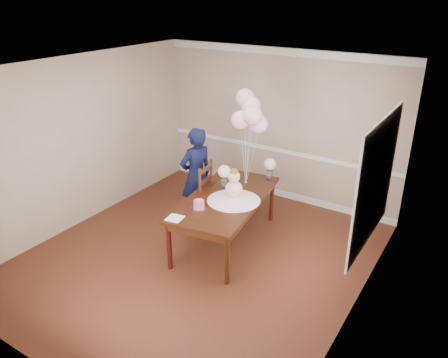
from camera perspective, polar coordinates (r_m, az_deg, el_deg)
floor at (r=6.48m, az=-3.54°, el=-10.13°), size 4.50×5.00×0.00m
ceiling at (r=5.46m, az=-4.27°, el=14.12°), size 4.50×5.00×0.02m
wall_back at (r=7.87m, az=7.00°, el=6.90°), size 4.50×0.02×2.70m
wall_front at (r=4.33m, az=-24.06°, el=-10.02°), size 4.50×0.02×2.70m
wall_left at (r=7.32m, az=-18.29°, el=4.57°), size 0.02×5.00×2.70m
wall_right at (r=4.96m, az=17.68°, el=-4.53°), size 0.02×5.00×2.70m
chair_rail_trim at (r=8.00m, az=6.81°, el=3.80°), size 4.50×0.02×0.07m
crown_molding at (r=7.59m, az=7.46°, el=16.17°), size 4.50×0.02×0.12m
baseboard_trim at (r=8.32m, az=6.53°, el=-1.64°), size 4.50×0.02×0.12m
window_frame at (r=5.33m, az=19.21°, el=-0.37°), size 0.02×1.66×1.56m
window_blinds at (r=5.33m, az=19.03°, el=-0.33°), size 0.01×1.50×1.40m
dining_table_top at (r=6.46m, az=0.19°, el=-2.58°), size 1.33×2.18×0.05m
table_apron at (r=6.49m, az=0.19°, el=-3.18°), size 1.21×2.07×0.10m
table_leg_fl at (r=6.09m, az=-7.18°, el=-8.69°), size 0.08×0.08×0.72m
table_leg_fr at (r=5.76m, az=0.37°, el=-10.61°), size 0.08×0.08×0.72m
table_leg_bl at (r=7.56m, az=0.04°, el=-1.70°), size 0.08×0.08×0.72m
table_leg_br at (r=7.29m, az=6.26°, el=-2.86°), size 0.08×0.08×0.72m
baby_skirt at (r=6.33m, az=1.28°, el=-2.39°), size 0.89×0.89×0.10m
baby_torso at (r=6.27m, az=1.29°, el=-1.30°), size 0.25×0.25×0.25m
baby_head at (r=6.19m, az=1.31°, el=0.34°), size 0.17×0.17×0.17m
baby_hair at (r=6.17m, az=1.31°, el=0.86°), size 0.12×0.12×0.12m
cake_platter at (r=6.15m, az=-3.29°, el=-3.73°), size 0.26×0.26×0.01m
birthday_cake at (r=6.13m, az=-3.30°, el=-3.27°), size 0.18×0.18×0.10m
cake_flower_a at (r=6.10m, az=-3.31°, el=-2.71°), size 0.03×0.03×0.03m
cake_flower_b at (r=6.10m, az=-2.97°, el=-2.69°), size 0.03×0.03×0.03m
rose_vase_near at (r=6.72m, az=0.03°, el=-0.45°), size 0.12×0.12×0.16m
roses_near at (r=6.65m, az=0.03°, el=1.00°), size 0.19×0.19×0.19m
rose_vase_far at (r=7.03m, az=5.94°, el=0.54°), size 0.12×0.12×0.16m
roses_far at (r=6.96m, az=6.00°, el=1.94°), size 0.19×0.19×0.19m
napkin at (r=5.90m, az=-6.42°, el=-5.11°), size 0.23×0.23×0.01m
balloon_weight at (r=6.88m, az=2.84°, el=-0.55°), size 0.05×0.05×0.02m
balloon_a at (r=6.56m, az=2.18°, el=7.70°), size 0.29×0.29×0.29m
balloon_b at (r=6.42m, az=3.74°, el=8.25°), size 0.29×0.29×0.29m
balloon_c at (r=6.56m, az=3.56°, el=9.52°), size 0.29×0.29×0.29m
balloon_d at (r=6.59m, az=2.79°, el=10.52°), size 0.29×0.29×0.29m
balloon_e at (r=6.57m, az=4.54°, el=7.19°), size 0.29×0.29×0.29m
balloon_ribbon_a at (r=6.73m, az=2.51°, el=2.87°), size 0.09×0.02×0.86m
balloon_ribbon_b at (r=6.66m, az=3.26°, el=3.08°), size 0.11×0.04×0.96m
balloon_ribbon_c at (r=6.72m, az=3.17°, el=3.75°), size 0.01×0.10×1.06m
balloon_ribbon_d at (r=6.73m, az=2.81°, el=4.25°), size 0.10×0.09×1.16m
balloon_ribbon_e at (r=6.73m, az=3.65°, el=2.62°), size 0.13×0.10×0.80m
dining_chair_seat at (r=6.83m, az=-0.64°, el=-3.28°), size 0.57×0.57×0.06m
chair_leg_fl at (r=6.87m, az=-2.86°, el=-5.63°), size 0.05×0.05×0.48m
chair_leg_fr at (r=6.72m, az=0.26°, el=-6.30°), size 0.05×0.05×0.48m
chair_leg_bl at (r=7.19m, az=-1.47°, el=-4.19°), size 0.05×0.05×0.48m
chair_leg_br at (r=7.05m, az=1.53°, el=-4.78°), size 0.05×0.05×0.48m
chair_back_post_l at (r=6.61m, az=-3.13°, el=-1.15°), size 0.05×0.05×0.63m
chair_back_post_r at (r=6.94m, az=-1.69°, el=0.14°), size 0.05×0.05×0.63m
chair_slat_low at (r=6.83m, az=-2.37°, el=-1.52°), size 0.11×0.45×0.06m
chair_slat_mid at (r=6.76m, az=-2.40°, el=-0.15°), size 0.11×0.45×0.06m
chair_slat_top at (r=6.68m, az=-2.42°, el=1.26°), size 0.11×0.45×0.06m
woman at (r=7.09m, az=-3.64°, el=0.43°), size 0.58×0.69×1.61m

